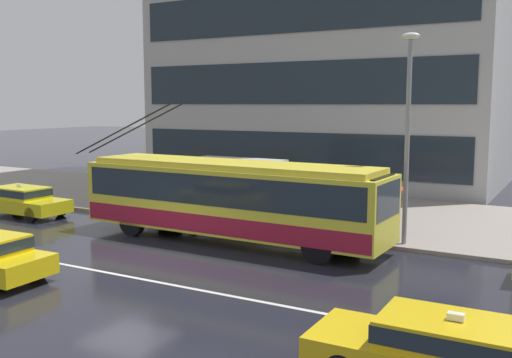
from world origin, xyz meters
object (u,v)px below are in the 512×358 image
Objects in this scene: bus_shelter at (239,174)px; street_lamp at (408,122)px; taxi_queued_behind_bus at (23,200)px; pedestrian_at_shelter at (393,191)px; pedestrian_approaching_curb at (194,173)px; taxi_oncoming_far at (447,351)px; trolleybus at (231,198)px.

street_lamp is at bearing -10.09° from bus_shelter.
taxi_queued_behind_bus is 9.66m from bus_shelter.
bus_shelter is at bearing -179.65° from pedestrian_at_shelter.
pedestrian_at_shelter is 0.95× the size of pedestrian_approaching_curb.
taxi_queued_behind_bus is 7.56m from pedestrian_approaching_curb.
taxi_queued_behind_bus is 0.62× the size of street_lamp.
pedestrian_at_shelter reaches higher than taxi_oncoming_far.
taxi_oncoming_far is 1.06× the size of taxi_queued_behind_bus.
trolleybus reaches higher than taxi_queued_behind_bus.
street_lamp reaches higher than pedestrian_at_shelter.
bus_shelter is 7.78m from street_lamp.
bus_shelter is at bearing 23.28° from taxi_queued_behind_bus.
taxi_queued_behind_bus is (-10.51, -0.38, -0.87)m from trolleybus.
bus_shelter is (-10.69, 10.87, 1.27)m from taxi_oncoming_far.
taxi_queued_behind_bus is at bearing 160.02° from taxi_oncoming_far.
bus_shelter is (8.80, 3.79, 1.27)m from taxi_queued_behind_bus.
street_lamp is at bearing 20.60° from trolleybus.
pedestrian_at_shelter is at bearing 121.43° from street_lamp.
street_lamp is (16.12, 2.48, 3.58)m from taxi_queued_behind_bus.
pedestrian_at_shelter is 3.01m from street_lamp.
taxi_oncoming_far is at bearing -19.98° from taxi_queued_behind_bus.
taxi_queued_behind_bus is at bearing -165.96° from pedestrian_at_shelter.
pedestrian_at_shelter is at bearing 0.35° from bus_shelter.
taxi_oncoming_far is at bearing -69.00° from pedestrian_at_shelter.
taxi_queued_behind_bus is 16.69m from street_lamp.
taxi_oncoming_far is 20.73m from taxi_queued_behind_bus.
pedestrian_approaching_curb is 0.29× the size of street_lamp.
taxi_queued_behind_bus is 2.13× the size of pedestrian_approaching_curb.
pedestrian_at_shelter is (4.79, 3.45, 0.14)m from trolleybus.
bus_shelter is 2.47m from pedestrian_approaching_curb.
bus_shelter is 1.95× the size of pedestrian_approaching_curb.
bus_shelter is at bearing 134.51° from taxi_oncoming_far.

